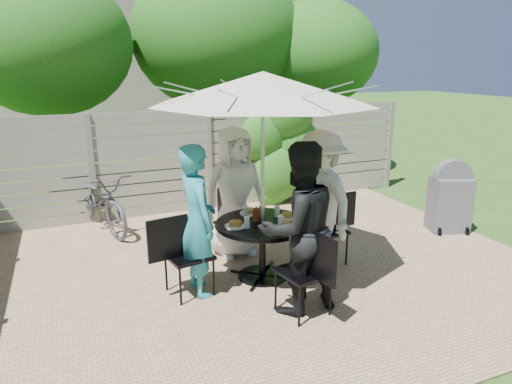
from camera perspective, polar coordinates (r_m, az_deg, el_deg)
name	(u,v)px	position (r m, az deg, el deg)	size (l,w,h in m)	color
backyard_envelope	(142,63)	(15.27, -14.09, 15.40)	(60.00, 60.00, 5.00)	#2B4D18
patio_table	(262,239)	(5.66, 0.81, -5.93)	(1.21, 1.21, 0.75)	black
umbrella	(263,88)	(5.26, 0.89, 12.85)	(2.77, 2.77, 2.53)	silver
chair_back	(232,234)	(6.57, -3.06, -5.27)	(0.47, 0.64, 0.85)	black
person_back	(235,193)	(6.24, -2.65, -0.08)	(0.89, 0.58, 1.82)	silver
chair_left	(188,271)	(5.41, -8.48, -9.75)	(0.75, 0.56, 1.00)	black
person_left	(198,221)	(5.22, -7.32, -3.63)	(0.65, 0.43, 1.78)	teal
chair_front	(304,289)	(4.99, 6.00, -11.97)	(0.56, 0.76, 1.00)	black
person_front	(298,229)	(4.83, 5.33, -4.63)	(0.91, 0.71, 1.87)	black
chair_right	(327,244)	(6.21, 8.81, -6.38)	(0.71, 0.50, 0.96)	black
person_right	(320,201)	(5.93, 7.98, -1.06)	(1.18, 0.68, 1.82)	beige
plate_back	(250,212)	(5.87, -0.78, -2.48)	(0.26, 0.26, 0.06)	white
plate_left	(236,225)	(5.42, -2.58, -4.09)	(0.26, 0.26, 0.06)	white
plate_front	(277,229)	(5.27, 2.61, -4.69)	(0.26, 0.26, 0.06)	white
plate_right	(288,216)	(5.73, 4.03, -2.99)	(0.26, 0.26, 0.06)	white
plate_extra	(288,225)	(5.40, 3.98, -4.19)	(0.24, 0.24, 0.06)	white
glass_back	(246,212)	(5.73, -1.30, -2.48)	(0.07, 0.07, 0.14)	silver
glass_left	(247,222)	(5.36, -1.14, -3.81)	(0.07, 0.07, 0.14)	silver
glass_front	(280,222)	(5.38, 3.08, -3.73)	(0.07, 0.07, 0.14)	silver
glass_right	(277,211)	(5.76, 2.65, -2.40)	(0.07, 0.07, 0.14)	silver
syrup_jug	(256,215)	(5.57, 0.04, -2.93)	(0.09, 0.09, 0.16)	#59280C
coffee_cup	(262,211)	(5.78, 0.71, -2.40)	(0.08, 0.08, 0.12)	#C6B293
bicycle	(100,201)	(7.70, -18.94, -1.11)	(0.64, 1.85, 0.97)	#333338
bbq_grill	(450,199)	(7.85, 23.06, -0.83)	(0.69, 0.61, 1.18)	#55555A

